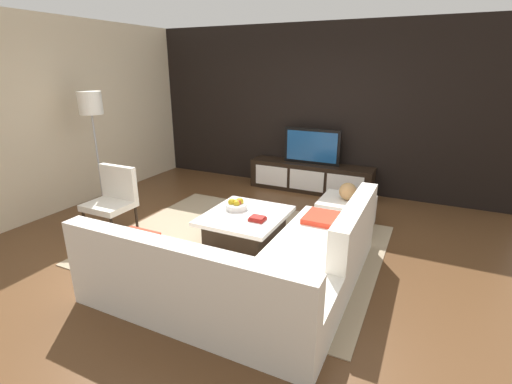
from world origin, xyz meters
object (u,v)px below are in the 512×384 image
television (312,146)px  sectional_couch (255,268)px  accent_chair_near (113,195)px  decorative_ball (348,191)px  floor_lamp (91,110)px  book_stack (257,219)px  fruit_bowl (236,205)px  ottoman (346,213)px  coffee_table (246,227)px  media_console (310,177)px

television → sectional_couch: 3.34m
accent_chair_near → decorative_ball: accent_chair_near is taller
accent_chair_near → floor_lamp: size_ratio=0.49×
book_stack → fruit_bowl: bearing=151.1°
ottoman → decorative_ball: decorative_ball is taller
coffee_table → book_stack: bearing=-28.5°
book_stack → sectional_couch: bearing=-65.7°
television → sectional_couch: size_ratio=0.42×
fruit_bowl → book_stack: (0.40, -0.22, -0.03)m
television → fruit_bowl: bearing=-97.3°
accent_chair_near → fruit_bowl: (1.56, 0.53, -0.06)m
floor_lamp → decorative_ball: (3.54, 0.94, -0.99)m
sectional_couch → floor_lamp: size_ratio=1.33×
sectional_couch → accent_chair_near: 2.41m
floor_lamp → ottoman: 3.89m
fruit_bowl → accent_chair_near: bearing=-161.1°
accent_chair_near → fruit_bowl: 1.65m
floor_lamp → book_stack: floor_lamp is taller
sectional_couch → ottoman: 2.02m
media_console → decorative_ball: 1.61m
television → ottoman: television is taller
media_console → fruit_bowl: size_ratio=7.65×
ottoman → book_stack: bearing=-125.5°
coffee_table → decorative_ball: size_ratio=4.49×
sectional_couch → fruit_bowl: (-0.79, 1.07, 0.15)m
decorative_ball → ottoman: bearing=0.0°
television → book_stack: size_ratio=5.40×
coffee_table → media_console: bearing=87.5°
coffee_table → ottoman: 1.44m
floor_lamp → decorative_ball: bearing=15.0°
television → coffee_table: (-0.10, -2.30, -0.60)m
media_console → sectional_couch: sectional_couch is taller
media_console → sectional_couch: bearing=-81.2°
media_console → floor_lamp: (-2.61, -2.23, 1.26)m
television → decorative_ball: television is taller
book_stack → accent_chair_near: bearing=-171.0°
fruit_bowl → book_stack: 0.46m
media_console → sectional_couch: (0.51, -3.26, 0.03)m
accent_chair_near → fruit_bowl: bearing=7.8°
accent_chair_near → book_stack: accent_chair_near is taller
media_console → ottoman: (0.93, -1.29, -0.05)m
media_console → television: (0.00, 0.00, 0.55)m
coffee_table → accent_chair_near: size_ratio=1.21×
media_console → book_stack: 2.43m
media_console → television: bearing=90.0°
ottoman → accent_chair_near: bearing=-152.5°
media_console → floor_lamp: 3.66m
ottoman → fruit_bowl: fruit_bowl is taller
television → book_stack: television is taller
coffee_table → fruit_bowl: size_ratio=3.75×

